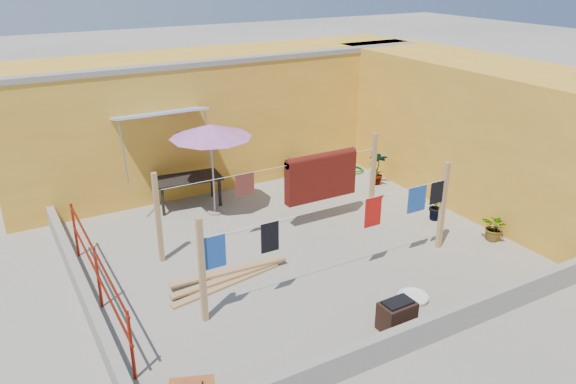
% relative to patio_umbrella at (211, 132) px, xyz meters
% --- Properties ---
extents(ground, '(80.00, 80.00, 0.00)m').
position_rel_patio_umbrella_xyz_m(ground, '(0.77, -2.32, -1.93)').
color(ground, '#9E998E').
rests_on(ground, ground).
extents(wall_back, '(11.00, 3.27, 3.21)m').
position_rel_patio_umbrella_xyz_m(wall_back, '(1.27, 2.38, -0.32)').
color(wall_back, gold).
rests_on(wall_back, ground).
extents(wall_right, '(2.40, 9.00, 3.20)m').
position_rel_patio_umbrella_xyz_m(wall_right, '(5.97, -2.32, -0.33)').
color(wall_right, gold).
rests_on(wall_right, ground).
extents(parapet_front, '(8.30, 0.16, 0.44)m').
position_rel_patio_umbrella_xyz_m(parapet_front, '(0.77, -5.90, -1.71)').
color(parapet_front, gray).
rests_on(parapet_front, ground).
extents(parapet_left, '(0.16, 7.30, 0.44)m').
position_rel_patio_umbrella_xyz_m(parapet_left, '(-3.31, -2.32, -1.71)').
color(parapet_left, gray).
rests_on(parapet_left, ground).
extents(red_railing, '(0.05, 4.20, 1.10)m').
position_rel_patio_umbrella_xyz_m(red_railing, '(-3.08, -2.52, -1.21)').
color(red_railing, maroon).
rests_on(red_railing, ground).
extents(clothesline_rig, '(5.09, 2.35, 1.80)m').
position_rel_patio_umbrella_xyz_m(clothesline_rig, '(1.66, -1.76, -0.91)').
color(clothesline_rig, tan).
rests_on(clothesline_rig, ground).
extents(patio_umbrella, '(1.82, 1.82, 2.15)m').
position_rel_patio_umbrella_xyz_m(patio_umbrella, '(0.00, 0.00, 0.00)').
color(patio_umbrella, gray).
rests_on(patio_umbrella, ground).
extents(outdoor_table, '(1.58, 0.90, 0.71)m').
position_rel_patio_umbrella_xyz_m(outdoor_table, '(-0.35, 0.71, -1.29)').
color(outdoor_table, black).
rests_on(outdoor_table, ground).
extents(lumber_pile, '(2.38, 0.65, 0.14)m').
position_rel_patio_umbrella_xyz_m(lumber_pile, '(-0.93, -2.82, -1.86)').
color(lumber_pile, tan).
rests_on(lumber_pile, ground).
extents(brazier, '(0.56, 0.38, 0.50)m').
position_rel_patio_umbrella_xyz_m(brazier, '(0.78, -5.40, -1.69)').
color(brazier, black).
rests_on(brazier, ground).
extents(white_basin, '(0.54, 0.54, 0.09)m').
position_rel_patio_umbrella_xyz_m(white_basin, '(1.55, -4.92, -1.88)').
color(white_basin, silver).
rests_on(white_basin, ground).
extents(water_jug_a, '(0.22, 0.22, 0.35)m').
position_rel_patio_umbrella_xyz_m(water_jug_a, '(4.47, -1.85, -1.78)').
color(water_jug_a, silver).
rests_on(water_jug_a, ground).
extents(water_jug_b, '(0.24, 0.24, 0.38)m').
position_rel_patio_umbrella_xyz_m(water_jug_b, '(4.33, -0.21, -1.76)').
color(water_jug_b, silver).
rests_on(water_jug_b, ground).
extents(green_hose, '(0.57, 0.57, 0.08)m').
position_rel_patio_umbrella_xyz_m(green_hose, '(4.37, 0.69, -1.89)').
color(green_hose, '#1C6C18').
rests_on(green_hose, ground).
extents(plant_back_a, '(0.81, 0.75, 0.77)m').
position_rel_patio_umbrella_xyz_m(plant_back_a, '(2.79, 0.53, -1.55)').
color(plant_back_a, '#185418').
rests_on(plant_back_a, ground).
extents(plant_back_b, '(0.39, 0.39, 0.66)m').
position_rel_patio_umbrella_xyz_m(plant_back_b, '(2.55, 0.88, -1.60)').
color(plant_back_b, '#185418').
rests_on(plant_back_b, ground).
extents(plant_right_a, '(0.57, 0.54, 0.89)m').
position_rel_patio_umbrella_xyz_m(plant_right_a, '(4.32, -0.40, -1.49)').
color(plant_right_a, '#185418').
rests_on(plant_right_a, ground).
extents(plant_right_b, '(0.46, 0.45, 0.65)m').
position_rel_patio_umbrella_xyz_m(plant_right_b, '(4.08, -2.74, -1.61)').
color(plant_right_b, '#185418').
rests_on(plant_right_b, ground).
extents(plant_right_c, '(0.56, 0.61, 0.58)m').
position_rel_patio_umbrella_xyz_m(plant_right_c, '(4.47, -4.07, -1.64)').
color(plant_right_c, '#185418').
rests_on(plant_right_c, ground).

